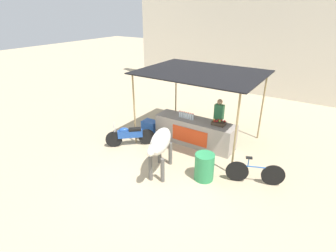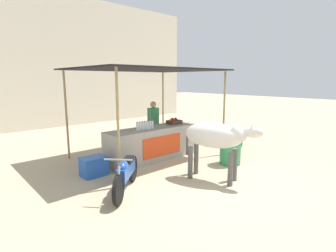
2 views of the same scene
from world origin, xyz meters
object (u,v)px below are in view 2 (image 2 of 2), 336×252
object	(u,v)px
water_barrel	(230,150)
bicycle_leaning	(238,141)
cooler_box	(94,166)
cow	(216,138)
motorcycle_parked	(126,173)
stall_counter	(154,143)
fruit_crate	(174,122)
vendor_behind_counter	(153,126)

from	to	relation	value
water_barrel	bicycle_leaning	xyz separation A→B (m)	(1.32, 0.60, -0.07)
cooler_box	cow	xyz separation A→B (m)	(2.01, -2.18, 0.79)
cow	motorcycle_parked	distance (m)	2.20
stall_counter	water_barrel	size ratio (longest dim) A/B	3.60
fruit_crate	motorcycle_parked	distance (m)	3.24
bicycle_leaning	cow	bearing A→B (deg)	-157.91
fruit_crate	bicycle_leaning	bearing A→B (deg)	-36.83
cow	motorcycle_parked	xyz separation A→B (m)	(-1.94, 0.83, -0.60)
water_barrel	vendor_behind_counter	bearing A→B (deg)	104.93
fruit_crate	vendor_behind_counter	world-z (taller)	vendor_behind_counter
motorcycle_parked	vendor_behind_counter	bearing A→B (deg)	41.05
stall_counter	cooler_box	world-z (taller)	stall_counter
bicycle_leaning	fruit_crate	bearing A→B (deg)	143.17
motorcycle_parked	cooler_box	bearing A→B (deg)	93.01
motorcycle_parked	cow	bearing A→B (deg)	-23.25
cow	cooler_box	bearing A→B (deg)	132.73
stall_counter	cow	size ratio (longest dim) A/B	1.63
fruit_crate	water_barrel	xyz separation A→B (m)	(0.40, -1.89, -0.62)
motorcycle_parked	bicycle_leaning	xyz separation A→B (m)	(4.53, 0.21, -0.08)
cow	bicycle_leaning	world-z (taller)	cow
fruit_crate	cow	distance (m)	2.49
cooler_box	water_barrel	distance (m)	3.72
cow	motorcycle_parked	size ratio (longest dim) A/B	1.33
motorcycle_parked	fruit_crate	bearing A→B (deg)	28.10
water_barrel	cow	size ratio (longest dim) A/B	0.45
fruit_crate	bicycle_leaning	world-z (taller)	fruit_crate
motorcycle_parked	bicycle_leaning	world-z (taller)	motorcycle_parked
cooler_box	water_barrel	bearing A→B (deg)	-27.89
water_barrel	motorcycle_parked	distance (m)	3.23
cow	bicycle_leaning	bearing A→B (deg)	22.09
vendor_behind_counter	bicycle_leaning	size ratio (longest dim) A/B	1.06
vendor_behind_counter	bicycle_leaning	distance (m)	2.86
fruit_crate	motorcycle_parked	bearing A→B (deg)	-151.90
stall_counter	fruit_crate	bearing A→B (deg)	3.67
fruit_crate	cooler_box	bearing A→B (deg)	-176.94
stall_counter	water_barrel	world-z (taller)	stall_counter
stall_counter	water_barrel	distance (m)	2.24
cooler_box	cow	bearing A→B (deg)	-47.27
vendor_behind_counter	cow	xyz separation A→B (m)	(-0.58, -3.03, 0.18)
fruit_crate	bicycle_leaning	size ratio (longest dim) A/B	0.28
cooler_box	bicycle_leaning	size ratio (longest dim) A/B	0.39
cow	fruit_crate	bearing A→B (deg)	69.65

